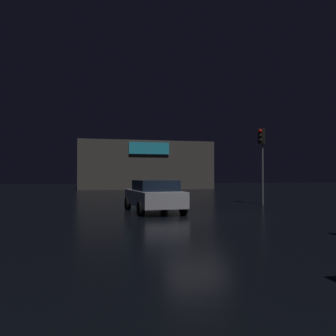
# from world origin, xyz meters

# --- Properties ---
(ground_plane) EXTENTS (120.00, 120.00, 0.00)m
(ground_plane) POSITION_xyz_m (0.00, 0.00, 0.00)
(ground_plane) COLOR black
(store_building) EXTENTS (16.53, 8.59, 5.89)m
(store_building) POSITION_xyz_m (3.36, 32.08, 2.95)
(store_building) COLOR #4C4742
(store_building) RESTS_ON ground
(traffic_signal_main) EXTENTS (0.43, 0.41, 4.35)m
(traffic_signal_main) POSITION_xyz_m (5.48, 4.72, 3.33)
(traffic_signal_main) COLOR #595B60
(traffic_signal_main) RESTS_ON ground
(car_near) EXTENTS (2.25, 4.46, 1.45)m
(car_near) POSITION_xyz_m (-1.27, 2.25, 0.76)
(car_near) COLOR #B7B7BF
(car_near) RESTS_ON ground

